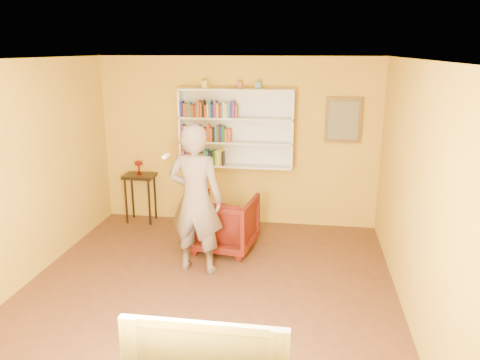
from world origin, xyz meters
The scene contains 15 objects.
room_shell centered at (0.00, 0.00, 1.02)m, with size 5.30×5.80×2.88m.
bookshelf centered at (0.00, 2.41, 1.59)m, with size 1.80×0.29×1.23m.
books_row_lower centered at (-0.52, 2.30, 1.13)m, with size 0.68×0.18×0.27m.
books_row_middle centered at (-0.47, 2.30, 1.51)m, with size 0.79×0.19×0.27m.
books_row_upper centered at (-0.41, 2.30, 1.89)m, with size 0.89×0.19×0.26m.
ornament_left centered at (-0.49, 2.35, 2.27)m, with size 0.08×0.08×0.12m, color gold.
ornament_centre centered at (0.06, 2.35, 2.26)m, with size 0.07×0.07×0.10m, color #9D4534.
ornament_right centered at (0.34, 2.35, 2.27)m, with size 0.08×0.08×0.11m, color slate.
framed_painting centered at (1.65, 2.46, 1.75)m, with size 0.55×0.05×0.70m.
console_table centered at (-1.60, 2.25, 0.67)m, with size 0.50×0.38×0.81m.
ruby_lustre centered at (-1.60, 2.25, 0.98)m, with size 0.15×0.15×0.23m.
armchair centered at (-0.02, 1.34, 0.40)m, with size 0.85×0.87×0.79m, color #440804.
person centered at (-0.24, 0.62, 0.97)m, with size 0.71×0.46×1.94m, color brown.
game_remote centered at (-0.50, 0.28, 1.60)m, with size 0.04×0.15×0.04m, color white.
television centered at (0.53, -2.25, 0.86)m, with size 1.08×0.14×0.62m, color black.
Camera 1 is at (1.14, -4.84, 2.81)m, focal length 35.00 mm.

